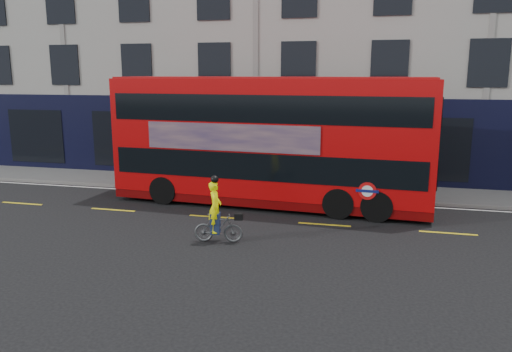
% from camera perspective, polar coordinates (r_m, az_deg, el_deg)
% --- Properties ---
extents(ground, '(120.00, 120.00, 0.00)m').
position_cam_1_polar(ground, '(16.76, -6.53, -6.06)').
color(ground, black).
rests_on(ground, ground).
extents(pavement, '(60.00, 3.00, 0.12)m').
position_cam_1_polar(pavement, '(22.74, -0.93, -1.10)').
color(pavement, gray).
rests_on(pavement, ground).
extents(kerb, '(60.00, 0.12, 0.13)m').
position_cam_1_polar(kerb, '(21.33, -1.94, -1.95)').
color(kerb, slate).
rests_on(kerb, ground).
extents(building_terrace, '(50.00, 10.07, 15.00)m').
position_cam_1_polar(building_terrace, '(28.57, 2.40, 16.48)').
color(building_terrace, '#A19F98').
rests_on(building_terrace, ground).
extents(road_edge_line, '(58.00, 0.10, 0.01)m').
position_cam_1_polar(road_edge_line, '(21.07, -2.15, -2.30)').
color(road_edge_line, silver).
rests_on(road_edge_line, ground).
extents(lane_dashes, '(58.00, 0.12, 0.01)m').
position_cam_1_polar(lane_dashes, '(18.11, -4.90, -4.66)').
color(lane_dashes, gold).
rests_on(lane_dashes, ground).
extents(bus, '(12.43, 3.56, 4.95)m').
position_cam_1_polar(bus, '(19.35, 1.73, 4.10)').
color(bus, '#B90708').
rests_on(bus, ground).
extents(cyclist, '(1.54, 0.65, 2.08)m').
position_cam_1_polar(cyclist, '(15.28, -4.45, -5.00)').
color(cyclist, '#4F5254').
rests_on(cyclist, ground).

